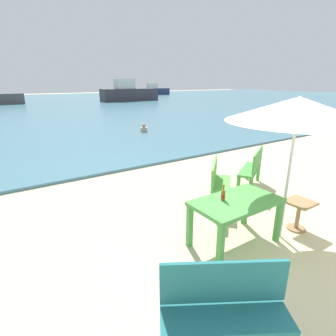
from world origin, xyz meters
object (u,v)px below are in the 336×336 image
at_px(swimmer_person, 144,128).
at_px(boat_tanker, 154,91).
at_px(picnic_table_green, 236,207).
at_px(boat_fishing_trawler, 129,93).
at_px(patio_umbrella, 298,109).
at_px(bench_green_left, 253,166).
at_px(beer_bottle_amber, 223,194).
at_px(bench_green_right, 218,181).
at_px(side_table_wood, 299,211).
at_px(bench_teal_center, 225,306).

xyz_separation_m(swimmer_person, boat_tanker, (19.51, 31.53, 0.56)).
distance_m(picnic_table_green, boat_fishing_trawler, 32.00).
distance_m(patio_umbrella, swimmer_person, 10.14).
bearing_deg(picnic_table_green, bench_green_left, 33.82).
bearing_deg(swimmer_person, beer_bottle_amber, -111.68).
bearing_deg(boat_tanker, bench_green_left, -117.87).
xyz_separation_m(bench_green_right, boat_tanker, (22.21, 39.63, 0.26)).
relative_size(picnic_table_green, bench_green_right, 1.25).
bearing_deg(swimmer_person, boat_tanker, 58.24).
distance_m(patio_umbrella, bench_green_left, 2.73).
xyz_separation_m(bench_green_right, swimmer_person, (2.70, 8.10, -0.30)).
bearing_deg(bench_green_right, beer_bottle_amber, -131.41).
distance_m(side_table_wood, boat_fishing_trawler, 31.83).
distance_m(patio_umbrella, boat_tanker, 46.74).
bearing_deg(bench_green_left, bench_teal_center, -143.55).
height_order(bench_green_right, boat_tanker, boat_tanker).
distance_m(patio_umbrella, boat_fishing_trawler, 31.99).
xyz_separation_m(picnic_table_green, bench_green_right, (0.77, 1.20, -0.11)).
bearing_deg(boat_tanker, patio_umbrella, -118.34).
relative_size(side_table_wood, boat_fishing_trawler, 0.07).
height_order(bench_teal_center, boat_tanker, boat_tanker).
bearing_deg(patio_umbrella, swimmer_person, 74.47).
height_order(picnic_table_green, side_table_wood, picnic_table_green).
distance_m(side_table_wood, bench_teal_center, 2.88).
height_order(bench_green_right, boat_fishing_trawler, boat_fishing_trawler).
bearing_deg(patio_umbrella, side_table_wood, -1.90).
xyz_separation_m(bench_green_left, boat_fishing_trawler, (10.29, 28.01, 0.48)).
xyz_separation_m(beer_bottle_amber, bench_teal_center, (-1.29, -1.35, -0.31)).
height_order(boat_fishing_trawler, boat_tanker, boat_fishing_trawler).
bearing_deg(picnic_table_green, bench_green_right, 57.09).
height_order(picnic_table_green, swimmer_person, picnic_table_green).
xyz_separation_m(picnic_table_green, patio_umbrella, (0.81, -0.30, 1.47)).
height_order(bench_teal_center, swimmer_person, bench_teal_center).
xyz_separation_m(boat_fishing_trawler, boat_tanker, (10.52, 11.36, -0.22)).
xyz_separation_m(bench_teal_center, bench_green_left, (3.64, 2.69, 0.00)).
height_order(patio_umbrella, bench_green_left, patio_umbrella).
height_order(beer_bottle_amber, boat_tanker, boat_tanker).
distance_m(patio_umbrella, bench_green_right, 2.18).
xyz_separation_m(patio_umbrella, bench_green_left, (1.37, 1.76, -1.58)).
bearing_deg(boat_fishing_trawler, picnic_table_green, -112.93).
bearing_deg(side_table_wood, patio_umbrella, 178.10).
xyz_separation_m(patio_umbrella, bench_teal_center, (-2.27, -0.93, -1.58)).
height_order(bench_teal_center, bench_green_right, same).
height_order(picnic_table_green, bench_green_left, bench_green_left).
relative_size(picnic_table_green, swimmer_person, 3.41).
distance_m(beer_bottle_amber, swimmer_person, 9.89).
bearing_deg(bench_green_left, patio_umbrella, -127.84).
relative_size(bench_green_right, swimmer_person, 2.74).
distance_m(beer_bottle_amber, boat_fishing_trawler, 31.95).
height_order(bench_teal_center, bench_green_left, same).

